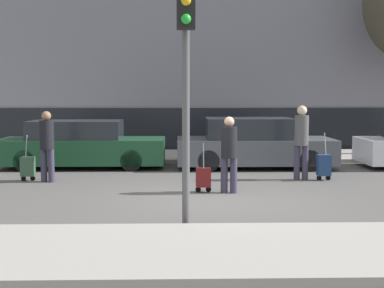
# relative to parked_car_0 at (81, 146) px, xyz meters

# --- Properties ---
(ground_plane) EXTENTS (80.00, 80.00, 0.00)m
(ground_plane) POSITION_rel_parked_car_0_xyz_m (3.45, -4.71, -0.64)
(ground_plane) COLOR #565451
(sidewalk_near) EXTENTS (28.00, 2.50, 0.12)m
(sidewalk_near) POSITION_rel_parked_car_0_xyz_m (3.45, -8.46, -0.58)
(sidewalk_near) COLOR #A39E93
(sidewalk_near) RESTS_ON ground_plane
(sidewalk_far) EXTENTS (28.00, 3.00, 0.12)m
(sidewalk_far) POSITION_rel_parked_car_0_xyz_m (3.45, 2.29, -0.58)
(sidewalk_far) COLOR #A39E93
(sidewalk_far) RESTS_ON ground_plane
(parked_car_0) EXTENTS (4.68, 1.71, 1.36)m
(parked_car_0) POSITION_rel_parked_car_0_xyz_m (0.00, 0.00, 0.00)
(parked_car_0) COLOR #194728
(parked_car_0) RESTS_ON ground_plane
(parked_car_1) EXTENTS (4.45, 1.87, 1.43)m
(parked_car_1) POSITION_rel_parked_car_0_xyz_m (4.94, -0.08, 0.03)
(parked_car_1) COLOR #4C5156
(parked_car_1) RESTS_ON ground_plane
(pedestrian_left) EXTENTS (0.34, 0.34, 1.71)m
(pedestrian_left) POSITION_rel_parked_car_0_xyz_m (-0.36, -2.49, 0.33)
(pedestrian_left) COLOR #383347
(pedestrian_left) RESTS_ON ground_plane
(trolley_left) EXTENTS (0.34, 0.29, 1.12)m
(trolley_left) POSITION_rel_parked_car_0_xyz_m (-0.88, -2.32, -0.29)
(trolley_left) COLOR #335138
(trolley_left) RESTS_ON ground_plane
(pedestrian_center) EXTENTS (0.35, 0.34, 1.64)m
(pedestrian_center) POSITION_rel_parked_car_0_xyz_m (3.87, -4.03, 0.28)
(pedestrian_center) COLOR #383347
(pedestrian_center) RESTS_ON ground_plane
(trolley_center) EXTENTS (0.34, 0.29, 1.06)m
(trolley_center) POSITION_rel_parked_car_0_xyz_m (3.33, -3.94, -0.32)
(trolley_center) COLOR maroon
(trolley_center) RESTS_ON ground_plane
(pedestrian_right) EXTENTS (0.35, 0.34, 1.83)m
(pedestrian_right) POSITION_rel_parked_car_0_xyz_m (5.82, -2.31, 0.41)
(pedestrian_right) COLOR #383347
(pedestrian_right) RESTS_ON ground_plane
(trolley_right) EXTENTS (0.34, 0.29, 1.17)m
(trolley_right) POSITION_rel_parked_car_0_xyz_m (6.36, -2.42, -0.27)
(trolley_right) COLOR navy
(trolley_right) RESTS_ON ground_plane
(traffic_light) EXTENTS (0.28, 0.47, 3.89)m
(traffic_light) POSITION_rel_parked_car_0_xyz_m (2.91, -7.07, 2.12)
(traffic_light) COLOR #515154
(traffic_light) RESTS_ON ground_plane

